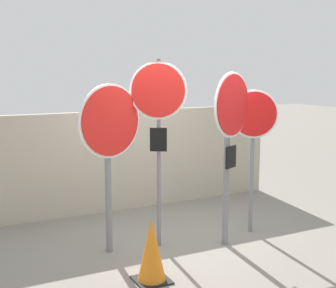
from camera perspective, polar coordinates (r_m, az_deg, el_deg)
ground_plane at (r=6.72m, az=2.34°, el=-11.94°), size 40.00×40.00×0.00m
fence_back at (r=8.17m, az=-4.22°, el=-1.88°), size 5.39×0.12×1.72m
stop_sign_0 at (r=6.02m, az=-7.10°, el=0.88°), size 0.91×0.32×2.24m
stop_sign_1 at (r=6.15m, az=-1.19°, el=4.51°), size 0.66×0.41×2.54m
stop_sign_2 at (r=6.29m, az=7.63°, el=2.21°), size 0.79×0.41×2.38m
stop_sign_3 at (r=6.86m, az=10.39°, el=2.03°), size 0.64×0.34×2.13m
traffic_cone_0 at (r=5.47m, az=-2.02°, el=-12.80°), size 0.39×0.39×0.76m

